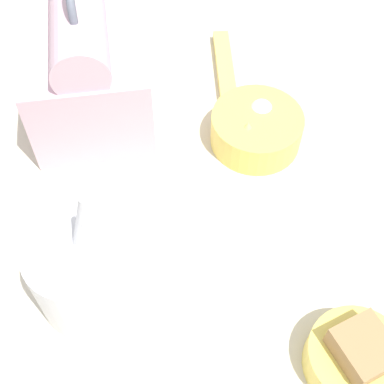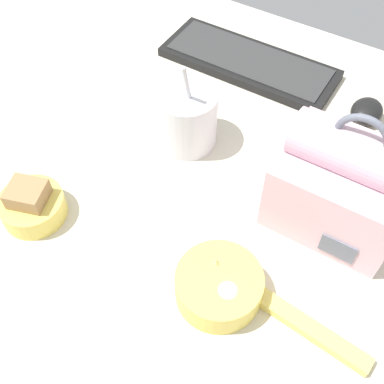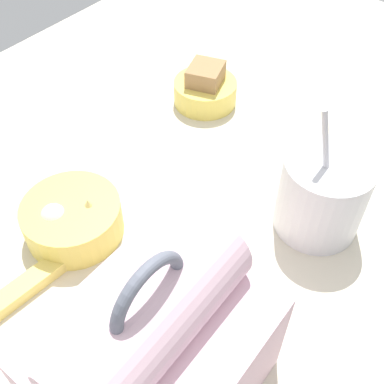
% 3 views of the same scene
% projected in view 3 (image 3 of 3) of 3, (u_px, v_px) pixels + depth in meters
% --- Properties ---
extents(desk_surface, '(1.40, 1.10, 0.02)m').
position_uv_depth(desk_surface, '(218.00, 216.00, 0.64)').
color(desk_surface, beige).
rests_on(desk_surface, ground).
extents(lunch_bag, '(0.19, 0.16, 0.22)m').
position_uv_depth(lunch_bag, '(156.00, 354.00, 0.42)').
color(lunch_bag, beige).
rests_on(lunch_bag, desk_surface).
extents(soup_cup, '(0.11, 0.11, 0.18)m').
position_uv_depth(soup_cup, '(322.00, 194.00, 0.58)').
color(soup_cup, silver).
rests_on(soup_cup, desk_surface).
extents(bento_bowl_sandwich, '(0.10, 0.10, 0.07)m').
position_uv_depth(bento_bowl_sandwich, '(205.00, 89.00, 0.78)').
color(bento_bowl_sandwich, '#EFD65B').
rests_on(bento_bowl_sandwich, desk_surface).
extents(bento_bowl_snacks, '(0.12, 0.12, 0.06)m').
position_uv_depth(bento_bowl_snacks, '(73.00, 218.00, 0.60)').
color(bento_bowl_snacks, '#EFD65B').
rests_on(bento_bowl_snacks, desk_surface).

